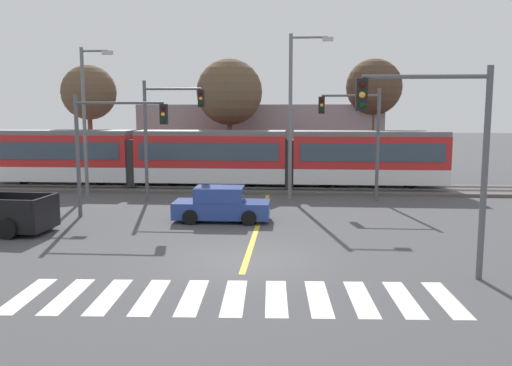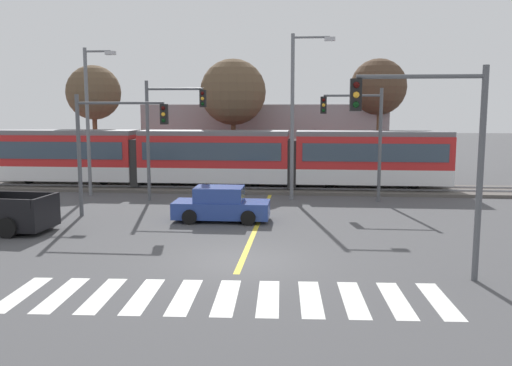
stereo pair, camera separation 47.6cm
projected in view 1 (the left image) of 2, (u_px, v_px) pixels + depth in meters
The scene contains 28 objects.
ground_plane at pixel (246, 261), 17.54m from camera, with size 200.00×200.00×0.00m, color #474749.
track_bed at pixel (269, 188), 33.08m from camera, with size 120.00×4.00×0.18m, color #56514C.
rail_near at pixel (269, 188), 32.35m from camera, with size 120.00×0.08×0.10m, color #939399.
rail_far at pixel (270, 185), 33.77m from camera, with size 120.00×0.08×0.10m, color #939399.
light_rail_tram at pixel (212, 156), 33.06m from camera, with size 28.00×2.64×3.43m.
crosswalk_stripe_0 at pixel (27, 295), 14.30m from camera, with size 0.56×2.80×0.01m, color silver.
crosswalk_stripe_1 at pixel (68, 296), 14.27m from camera, with size 0.56×2.80×0.01m, color silver.
crosswalk_stripe_2 at pixel (109, 296), 14.24m from camera, with size 0.56×2.80×0.01m, color silver.
crosswalk_stripe_3 at pixel (151, 297), 14.22m from camera, with size 0.56×2.80×0.01m, color silver.
crosswalk_stripe_4 at pixel (192, 297), 14.19m from camera, with size 0.56×2.80×0.01m, color silver.
crosswalk_stripe_5 at pixel (234, 297), 14.16m from camera, with size 0.56×2.80×0.01m, color silver.
crosswalk_stripe_6 at pixel (276, 298), 14.13m from camera, with size 0.56×2.80×0.01m, color silver.
crosswalk_stripe_7 at pixel (318, 298), 14.10m from camera, with size 0.56×2.80×0.01m, color silver.
crosswalk_stripe_8 at pixel (361, 299), 14.07m from camera, with size 0.56×2.80×0.01m, color silver.
crosswalk_stripe_9 at pixel (403, 299), 14.04m from camera, with size 0.56×2.80×0.01m, color silver.
crosswalk_stripe_10 at pixel (446, 299), 14.01m from camera, with size 0.56×2.80×0.01m, color silver.
lane_centre_line at pixel (259, 222), 23.62m from camera, with size 0.20×15.16×0.01m, color gold.
sedan_crossing at pixel (221, 205), 23.81m from camera, with size 4.22×1.95×1.52m.
traffic_light_near_right at pixel (441, 138), 15.23m from camera, with size 3.75×0.38×6.09m.
traffic_light_mid_left at pixel (110, 135), 24.27m from camera, with size 4.25×0.38×5.56m.
traffic_light_far_left at pixel (164, 123), 28.47m from camera, with size 3.25×0.38×6.38m.
traffic_light_far_right at pixel (358, 127), 28.63m from camera, with size 3.25×0.38×5.99m.
street_lamp_west at pixel (87, 114), 30.06m from camera, with size 1.84×0.28×8.26m.
street_lamp_centre at pixel (294, 107), 29.04m from camera, with size 2.31×0.28×8.85m.
bare_tree_far_west at pixel (89, 93), 36.75m from camera, with size 3.70×3.70×7.88m.
bare_tree_west at pixel (229, 92), 36.00m from camera, with size 4.38×4.38×8.22m.
bare_tree_east at pixel (374, 87), 37.45m from camera, with size 3.86×3.86×8.36m.
building_backdrop_far at pixel (261, 139), 41.36m from camera, with size 17.63×6.00×5.23m, color gray.
Camera 1 is at (1.56, -16.97, 4.88)m, focal length 38.00 mm.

